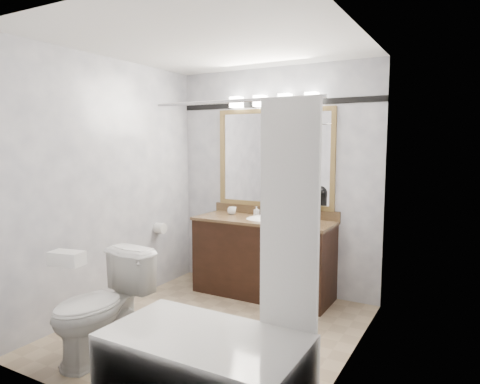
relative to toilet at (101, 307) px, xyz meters
name	(u,v)px	position (x,y,z in m)	size (l,w,h in m)	color
room	(212,192)	(0.50, 0.83, 0.84)	(2.42, 2.62, 2.52)	tan
vanity	(263,256)	(0.50, 1.84, 0.04)	(1.53, 0.58, 0.97)	black
mirror	(274,158)	(0.50, 2.11, 1.09)	(1.40, 0.04, 1.10)	#9C7E46
vanity_light_bar	(273,100)	(0.50, 2.06, 1.73)	(1.02, 0.14, 0.12)	silver
accent_stripe	(275,104)	(0.50, 2.12, 1.69)	(2.40, 0.01, 0.06)	black
bathtub	(210,359)	(1.05, -0.07, -0.13)	(1.30, 0.75, 1.96)	white
tp_roll	(160,228)	(-0.64, 1.49, 0.29)	(0.12, 0.12, 0.11)	white
toilet	(101,307)	(0.00, 0.00, 0.00)	(0.45, 0.80, 0.81)	white
tissue_box	(67,258)	(0.00, -0.29, 0.45)	(0.24, 0.13, 0.10)	white
coffee_maker	(303,207)	(0.95, 1.82, 0.62)	(0.17, 0.22, 0.34)	black
cup_left	(232,211)	(0.04, 1.94, 0.48)	(0.10, 0.10, 0.08)	white
cup_right	(232,211)	(0.04, 1.96, 0.49)	(0.09, 0.09, 0.08)	white
soap_bottle_a	(257,211)	(0.33, 2.00, 0.50)	(0.05, 0.05, 0.11)	white
soap_bottle_b	(292,215)	(0.74, 2.05, 0.48)	(0.06, 0.06, 0.07)	white
soap_bar	(277,217)	(0.60, 1.96, 0.46)	(0.08, 0.05, 0.03)	beige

